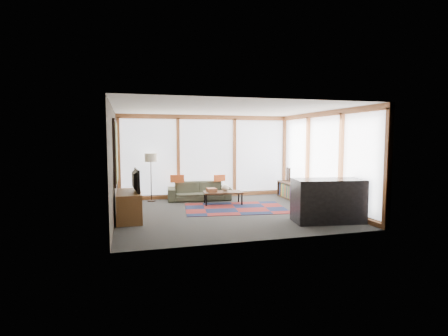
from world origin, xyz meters
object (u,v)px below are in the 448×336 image
object	(u,v)px
tv_console	(129,206)
television	(133,180)
floor_lamp	(151,177)
coffee_table	(223,198)
sofa	(199,191)
bookshelf	(297,193)
bar_counter	(328,201)

from	to	relation	value
tv_console	television	xyz separation A→B (m)	(0.09, -0.02, 0.59)
floor_lamp	television	distance (m)	2.35
television	tv_console	bearing A→B (deg)	76.22
coffee_table	television	xyz separation A→B (m)	(-2.49, -1.26, 0.74)
sofa	tv_console	size ratio (longest dim) A/B	1.45
bookshelf	tv_console	size ratio (longest dim) A/B	1.56
bookshelf	bar_counter	size ratio (longest dim) A/B	1.33
floor_lamp	bar_counter	world-z (taller)	floor_lamp
bar_counter	floor_lamp	bearing A→B (deg)	143.81
sofa	bookshelf	size ratio (longest dim) A/B	0.93
sofa	coffee_table	size ratio (longest dim) A/B	1.74
floor_lamp	television	xyz separation A→B (m)	(-0.56, -2.28, 0.20)
television	floor_lamp	bearing A→B (deg)	-17.46
tv_console	coffee_table	bearing A→B (deg)	25.67
sofa	floor_lamp	size ratio (longest dim) A/B	1.32
bookshelf	sofa	bearing A→B (deg)	160.97
bar_counter	bookshelf	bearing A→B (deg)	86.72
sofa	floor_lamp	bearing A→B (deg)	179.23
floor_lamp	sofa	bearing A→B (deg)	-6.38
floor_lamp	coffee_table	xyz separation A→B (m)	(1.93, -1.02, -0.54)
bookshelf	bar_counter	bearing A→B (deg)	-102.05
bookshelf	tv_console	distance (m)	4.99
tv_console	television	world-z (taller)	television
floor_lamp	television	bearing A→B (deg)	-103.73
coffee_table	sofa	bearing A→B (deg)	120.75
coffee_table	tv_console	bearing A→B (deg)	-154.33
sofa	coffee_table	xyz separation A→B (m)	(0.51, -0.86, -0.10)
television	bookshelf	bearing A→B (deg)	-80.07
floor_lamp	bar_counter	bearing A→B (deg)	-44.96
bookshelf	television	bearing A→B (deg)	-166.33
tv_console	television	size ratio (longest dim) A/B	1.43
sofa	coffee_table	bearing A→B (deg)	-53.64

